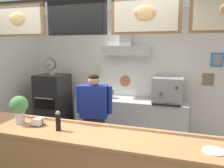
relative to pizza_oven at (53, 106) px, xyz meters
name	(u,v)px	position (x,y,z in m)	size (l,w,h in m)	color
back_wall_assembly	(125,71)	(1.53, 0.50, 0.78)	(4.66, 2.54, 2.78)	#9E9E99
back_prep_counter	(131,121)	(1.73, 0.26, -0.26)	(2.34, 0.61, 0.92)	silver
pizza_oven	(53,106)	(0.00, 0.00, 0.00)	(0.62, 0.67, 1.51)	#232326
shop_worker	(94,118)	(1.38, -0.92, 0.13)	(0.60, 0.31, 1.57)	#232328
espresso_machine	(168,90)	(2.47, 0.23, 0.46)	(0.58, 0.54, 0.50)	#A3A5AD
potted_thyme	(110,93)	(1.25, 0.26, 0.32)	(0.19, 0.19, 0.21)	beige
potted_sage	(89,89)	(0.76, 0.28, 0.36)	(0.21, 0.21, 0.26)	beige
napkin_holder	(38,122)	(1.09, -2.02, 0.38)	(0.14, 0.14, 0.11)	#262628
basil_vase	(19,108)	(0.83, -2.03, 0.55)	(0.23, 0.23, 0.36)	silver
pepper_grinder	(58,121)	(1.43, -2.09, 0.46)	(0.06, 0.06, 0.24)	black
condiment_plate	(214,151)	(3.09, -2.10, 0.34)	(0.21, 0.21, 0.01)	white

